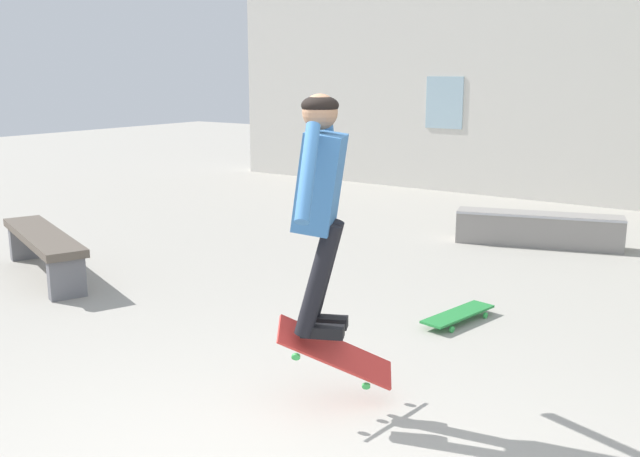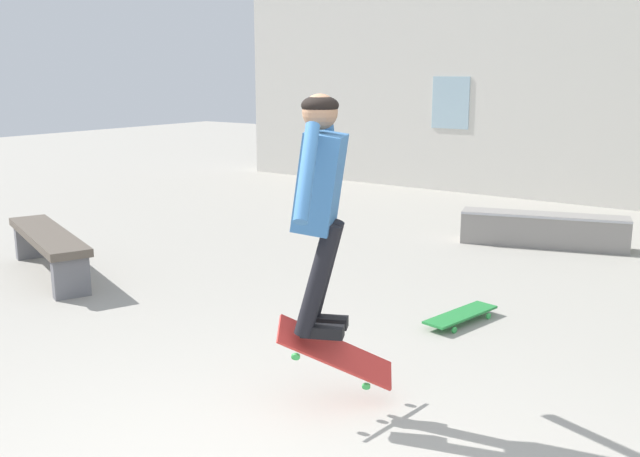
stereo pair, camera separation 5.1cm
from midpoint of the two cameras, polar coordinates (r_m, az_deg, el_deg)
park_bench at (r=7.98m, az=-20.76°, el=-1.09°), size 2.00×1.09×0.47m
skate_ledge at (r=9.20m, az=17.60°, el=-0.10°), size 2.01×0.97×0.40m
skater at (r=4.23m, az=0.36°, el=2.81°), size 0.59×1.13×1.45m
skateboard_flipping at (r=4.55m, az=1.62°, el=-9.94°), size 0.59×0.71×0.51m
skateboard_resting at (r=6.27m, az=11.43°, el=-6.78°), size 0.36×0.83×0.08m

